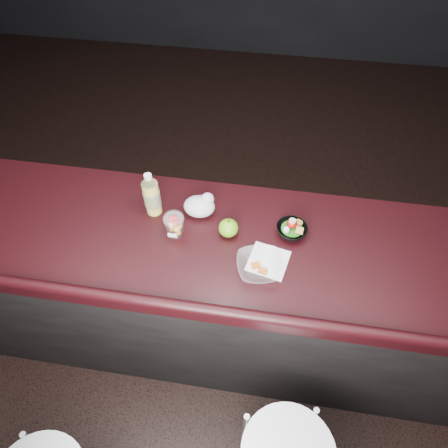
{
  "coord_description": "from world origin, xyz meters",
  "views": [
    {
      "loc": [
        0.23,
        -0.76,
        2.42
      ],
      "look_at": [
        0.06,
        0.33,
        1.1
      ],
      "focal_mm": 32.0,
      "sensor_mm": 36.0,
      "label": 1
    }
  ],
  "objects_px": {
    "lemonade_bottle": "(152,197)",
    "takeout_bowl": "(260,266)",
    "fruit_cup": "(174,224)",
    "green_apple": "(228,228)",
    "snack_bowl": "(292,229)"
  },
  "relations": [
    {
      "from": "lemonade_bottle",
      "to": "green_apple",
      "type": "relative_size",
      "value": 2.52
    },
    {
      "from": "green_apple",
      "to": "snack_bowl",
      "type": "bearing_deg",
      "value": 9.58
    },
    {
      "from": "lemonade_bottle",
      "to": "fruit_cup",
      "type": "bearing_deg",
      "value": -42.66
    },
    {
      "from": "green_apple",
      "to": "takeout_bowl",
      "type": "relative_size",
      "value": 0.39
    },
    {
      "from": "lemonade_bottle",
      "to": "snack_bowl",
      "type": "xyz_separation_m",
      "value": [
        0.64,
        -0.04,
        -0.07
      ]
    },
    {
      "from": "green_apple",
      "to": "snack_bowl",
      "type": "distance_m",
      "value": 0.28
    },
    {
      "from": "lemonade_bottle",
      "to": "takeout_bowl",
      "type": "distance_m",
      "value": 0.58
    },
    {
      "from": "fruit_cup",
      "to": "green_apple",
      "type": "relative_size",
      "value": 1.43
    },
    {
      "from": "fruit_cup",
      "to": "snack_bowl",
      "type": "relative_size",
      "value": 0.79
    },
    {
      "from": "fruit_cup",
      "to": "takeout_bowl",
      "type": "distance_m",
      "value": 0.41
    },
    {
      "from": "lemonade_bottle",
      "to": "fruit_cup",
      "type": "height_order",
      "value": "lemonade_bottle"
    },
    {
      "from": "fruit_cup",
      "to": "takeout_bowl",
      "type": "relative_size",
      "value": 0.56
    },
    {
      "from": "lemonade_bottle",
      "to": "green_apple",
      "type": "height_order",
      "value": "lemonade_bottle"
    },
    {
      "from": "snack_bowl",
      "to": "takeout_bowl",
      "type": "height_order",
      "value": "snack_bowl"
    },
    {
      "from": "green_apple",
      "to": "takeout_bowl",
      "type": "height_order",
      "value": "green_apple"
    }
  ]
}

